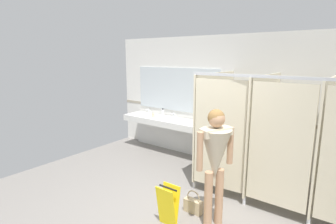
{
  "coord_description": "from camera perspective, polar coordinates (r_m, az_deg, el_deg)",
  "views": [
    {
      "loc": [
        2.15,
        -2.66,
        2.26
      ],
      "look_at": [
        -0.88,
        1.33,
        1.22
      ],
      "focal_mm": 29.01,
      "sensor_mm": 36.0,
      "label": 1
    }
  ],
  "objects": [
    {
      "name": "wet_floor_sign",
      "position": [
        3.85,
        -0.01,
        -19.02
      ],
      "size": [
        0.28,
        0.19,
        0.56
      ],
      "color": "yellow",
      "rests_on": "ground_plane"
    },
    {
      "name": "wall_back",
      "position": [
        5.76,
        14.78,
        2.16
      ],
      "size": [
        6.43,
        0.12,
        2.69
      ],
      "primitive_type": "cube",
      "color": "silver",
      "rests_on": "ground_plane"
    },
    {
      "name": "soap_dispenser",
      "position": [
        6.59,
        -1.08,
        -0.14
      ],
      "size": [
        0.07,
        0.07,
        0.19
      ],
      "color": "white",
      "rests_on": "vanity_counter"
    },
    {
      "name": "paper_cup",
      "position": [
        6.48,
        -3.13,
        -0.66
      ],
      "size": [
        0.07,
        0.07,
        0.09
      ],
      "primitive_type": "cylinder",
      "color": "beige",
      "rests_on": "vanity_counter"
    },
    {
      "name": "mirror_panel",
      "position": [
        6.42,
        1.75,
        4.76
      ],
      "size": [
        2.27,
        0.02,
        1.01
      ],
      "primitive_type": "cube",
      "color": "silver",
      "rests_on": "wall_back"
    },
    {
      "name": "bathroom_stalls",
      "position": [
        4.51,
        24.0,
        -4.93
      ],
      "size": [
        2.78,
        1.49,
        2.01
      ],
      "color": "beige",
      "rests_on": "ground_plane"
    },
    {
      "name": "ground_plane",
      "position": [
        4.13,
        -1.59,
        -22.32
      ],
      "size": [
        6.43,
        5.68,
        0.1
      ],
      "primitive_type": "cube",
      "color": "gray"
    },
    {
      "name": "wall_back_tile_band",
      "position": [
        5.76,
        14.38,
        -0.82
      ],
      "size": [
        6.43,
        0.01,
        0.06
      ],
      "primitive_type": "cube",
      "color": "#9E937F",
      "rests_on": "wall_back"
    },
    {
      "name": "person_standing",
      "position": [
        3.6,
        9.91,
        -8.79
      ],
      "size": [
        0.53,
        0.53,
        1.61
      ],
      "color": "tan",
      "rests_on": "ground_plane"
    },
    {
      "name": "handbag",
      "position": [
        4.22,
        5.32,
        -18.9
      ],
      "size": [
        0.28,
        0.11,
        0.34
      ],
      "color": "tan",
      "rests_on": "ground_plane"
    },
    {
      "name": "vanity_counter",
      "position": [
        6.41,
        0.57,
        -3.16
      ],
      "size": [
        2.37,
        0.59,
        0.94
      ],
      "color": "silver",
      "rests_on": "ground_plane"
    }
  ]
}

